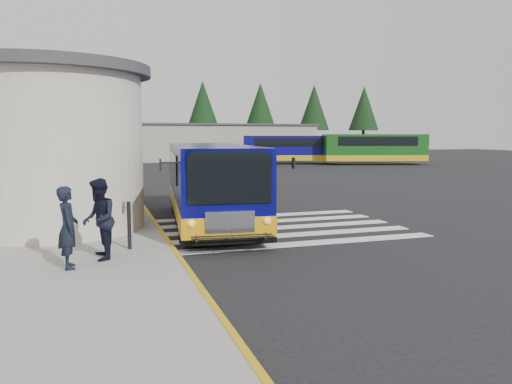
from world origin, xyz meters
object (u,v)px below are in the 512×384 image
object	(u,v)px
transit_bus	(211,187)
pedestrian_b	(99,219)
far_bus_a	(290,148)
far_bus_b	(374,148)
pedestrian_a	(68,227)
bollard	(129,225)

from	to	relation	value
transit_bus	pedestrian_b	bearing A→B (deg)	-122.25
transit_bus	far_bus_a	xyz separation A→B (m)	(15.38, 31.32, 0.35)
pedestrian_b	far_bus_b	distance (m)	41.64
pedestrian_a	pedestrian_b	bearing A→B (deg)	-53.27
pedestrian_b	far_bus_b	bearing A→B (deg)	139.30
pedestrian_b	far_bus_a	size ratio (longest dim) A/B	0.18
transit_bus	far_bus_a	size ratio (longest dim) A/B	0.95
pedestrian_b	bollard	size ratio (longest dim) A/B	1.56
bollard	far_bus_b	distance (m)	40.53
transit_bus	pedestrian_a	distance (m)	6.55
bollard	far_bus_a	xyz separation A→B (m)	(18.25, 34.90, 0.86)
far_bus_a	far_bus_b	distance (m)	8.32
bollard	far_bus_b	xyz separation A→B (m)	(25.74, 31.29, 0.95)
far_bus_b	bollard	bearing A→B (deg)	156.03
pedestrian_a	far_bus_b	distance (m)	42.48
transit_bus	pedestrian_b	size ratio (longest dim) A/B	5.16
pedestrian_a	far_bus_a	bearing A→B (deg)	-34.00
transit_bus	bollard	world-z (taller)	transit_bus
pedestrian_b	bollard	xyz separation A→B (m)	(0.70, 0.87, -0.33)
pedestrian_b	far_bus_a	world-z (taller)	far_bus_a
pedestrian_a	far_bus_a	world-z (taller)	far_bus_a
pedestrian_b	bollard	world-z (taller)	pedestrian_b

